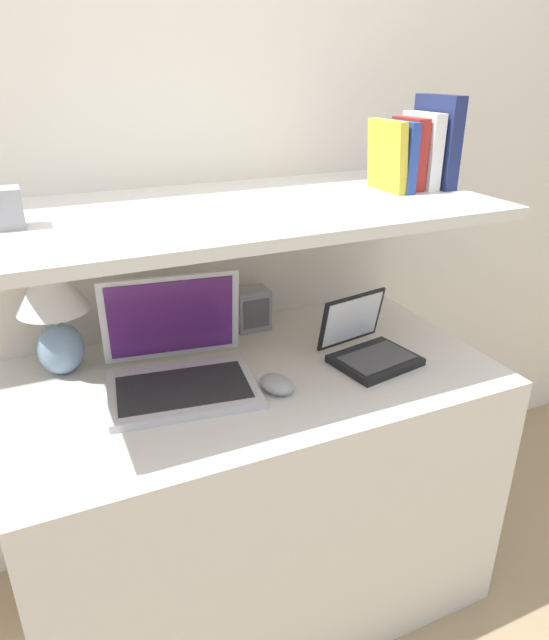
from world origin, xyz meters
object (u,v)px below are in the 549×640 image
book_red (408,154)px  router_box (252,309)px  book_white (421,151)px  book_yellow (387,156)px  laptop_large (179,365)px  computer_mouse (277,384)px  book_blue (396,156)px  shelf_gadget (1,209)px  table_lamp (53,303)px  laptop_small (368,347)px  book_navy (436,142)px

book_red → router_box: bearing=154.6°
book_white → book_yellow: 0.11m
book_red → book_yellow: size_ratio=1.01×
laptop_large → book_red: book_red is taller
computer_mouse → book_yellow: size_ratio=0.64×
router_box → book_blue: 0.61m
shelf_gadget → table_lamp: bearing=62.5°
laptop_small → computer_mouse: (-0.30, -0.05, -0.02)m
laptop_small → book_red: bearing=37.0°
book_yellow → shelf_gadget: book_yellow is taller
computer_mouse → shelf_gadget: shelf_gadget is taller
laptop_small → book_navy: 0.60m
router_box → shelf_gadget: bearing=-163.6°
router_box → book_yellow: book_yellow is taller
table_lamp → book_navy: book_navy is taller
table_lamp → book_red: size_ratio=1.74×
router_box → laptop_small: bearing=-56.3°
laptop_large → router_box: laptop_large is taller
table_lamp → shelf_gadget: shelf_gadget is taller
computer_mouse → router_box: router_box is taller
table_lamp → computer_mouse: bearing=-34.5°
table_lamp → book_red: bearing=-8.2°
laptop_small → book_yellow: size_ratio=1.33×
laptop_small → book_white: bearing=31.3°
router_box → book_blue: book_blue is taller
shelf_gadget → book_red: bearing=0.0°
book_yellow → computer_mouse: bearing=-155.4°
table_lamp → laptop_small: (0.78, -0.27, -0.16)m
computer_mouse → book_red: 0.72m
laptop_large → book_white: book_white is taller
router_box → computer_mouse: bearing=-103.0°
book_yellow → shelf_gadget: (-0.96, 0.00, -0.05)m
laptop_large → book_red: size_ratio=2.14×
router_box → book_red: book_red is taller
laptop_large → laptop_small: size_ratio=1.63×
book_navy → shelf_gadget: (-1.12, 0.00, -0.08)m
laptop_large → book_blue: size_ratio=2.21×
laptop_large → computer_mouse: (0.21, -0.14, -0.03)m
table_lamp → book_yellow: (0.89, -0.14, 0.33)m
table_lamp → computer_mouse: (0.48, -0.33, -0.18)m
laptop_large → shelf_gadget: 0.54m
router_box → shelf_gadget: size_ratio=1.54×
laptop_large → book_white: size_ratio=2.01×
table_lamp → book_red: 1.02m
table_lamp → shelf_gadget: bearing=-117.5°
book_navy → shelf_gadget: bearing=180.0°
book_navy → router_box: bearing=158.9°
book_white → book_red: size_ratio=1.07×
book_yellow → laptop_small: bearing=-129.2°
table_lamp → shelf_gadget: size_ratio=3.89×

